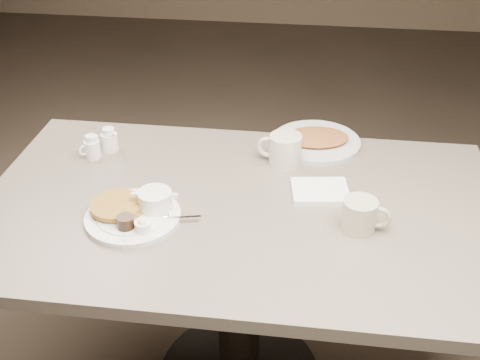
# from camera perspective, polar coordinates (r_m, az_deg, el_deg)

# --- Properties ---
(diner_table) EXTENTS (1.50, 0.90, 0.75)m
(diner_table) POSITION_cam_1_polar(r_m,az_deg,el_deg) (1.82, -0.08, -6.73)
(diner_table) COLOR slate
(diner_table) RESTS_ON ground
(main_plate) EXTENTS (0.33, 0.29, 0.07)m
(main_plate) POSITION_cam_1_polar(r_m,az_deg,el_deg) (1.67, -10.02, -2.92)
(main_plate) COLOR white
(main_plate) RESTS_ON diner_table
(coffee_mug_near) EXTENTS (0.14, 0.10, 0.09)m
(coffee_mug_near) POSITION_cam_1_polar(r_m,az_deg,el_deg) (1.62, 11.47, -3.28)
(coffee_mug_near) COLOR #BDB79F
(coffee_mug_near) RESTS_ON diner_table
(napkin) EXTENTS (0.18, 0.15, 0.02)m
(napkin) POSITION_cam_1_polar(r_m,az_deg,el_deg) (1.77, 7.67, -1.09)
(napkin) COLOR white
(napkin) RESTS_ON diner_table
(coffee_mug_far) EXTENTS (0.15, 0.12, 0.10)m
(coffee_mug_far) POSITION_cam_1_polar(r_m,az_deg,el_deg) (1.89, 4.23, 2.91)
(coffee_mug_far) COLOR beige
(coffee_mug_far) RESTS_ON diner_table
(creamer_left) EXTENTS (0.07, 0.07, 0.08)m
(creamer_left) POSITION_cam_1_polar(r_m,az_deg,el_deg) (1.98, -13.98, 3.02)
(creamer_left) COLOR white
(creamer_left) RESTS_ON diner_table
(creamer_right) EXTENTS (0.07, 0.07, 0.08)m
(creamer_right) POSITION_cam_1_polar(r_m,az_deg,el_deg) (2.01, -12.38, 3.75)
(creamer_right) COLOR white
(creamer_right) RESTS_ON diner_table
(hash_plate) EXTENTS (0.34, 0.34, 0.04)m
(hash_plate) POSITION_cam_1_polar(r_m,az_deg,el_deg) (2.03, 7.29, 3.80)
(hash_plate) COLOR silver
(hash_plate) RESTS_ON diner_table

